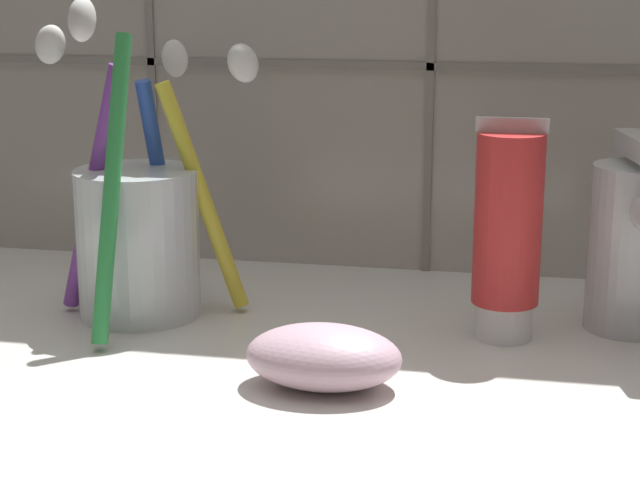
# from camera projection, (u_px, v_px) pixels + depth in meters

# --- Properties ---
(sink_counter) EXTENTS (0.75, 0.38, 0.02)m
(sink_counter) POSITION_uv_depth(u_px,v_px,m) (351.00, 387.00, 0.54)
(sink_counter) COLOR silver
(sink_counter) RESTS_ON ground
(toothbrush_cup) EXTENTS (0.13, 0.13, 0.19)m
(toothbrush_cup) POSITION_uv_depth(u_px,v_px,m) (139.00, 231.00, 0.61)
(toothbrush_cup) COLOR silver
(toothbrush_cup) RESTS_ON sink_counter
(toothpaste_tube) EXTENTS (0.04, 0.04, 0.12)m
(toothpaste_tube) POSITION_uv_depth(u_px,v_px,m) (508.00, 232.00, 0.57)
(toothpaste_tube) COLOR white
(toothpaste_tube) RESTS_ON sink_counter
(sink_faucet) EXTENTS (0.05, 0.11, 0.11)m
(sink_faucet) POSITION_uv_depth(u_px,v_px,m) (638.00, 241.00, 0.58)
(sink_faucet) COLOR silver
(sink_faucet) RESTS_ON sink_counter
(soap_bar) EXTENTS (0.08, 0.05, 0.03)m
(soap_bar) POSITION_uv_depth(u_px,v_px,m) (324.00, 357.00, 0.52)
(soap_bar) COLOR #DBB2C6
(soap_bar) RESTS_ON sink_counter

